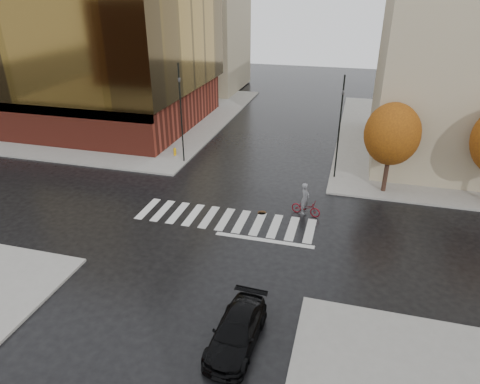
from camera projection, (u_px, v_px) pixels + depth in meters
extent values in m
plane|color=black|center=(223.00, 223.00, 27.35)|extent=(120.00, 120.00, 0.00)
cube|color=gray|center=(107.00, 113.00, 50.52)|extent=(30.00, 30.00, 0.15)
cube|color=silver|center=(225.00, 219.00, 27.78)|extent=(12.00, 3.00, 0.01)
cube|color=maroon|center=(81.00, 101.00, 47.25)|extent=(26.00, 18.00, 4.00)
cube|color=beige|center=(22.00, 107.00, 38.96)|extent=(26.00, 0.40, 1.00)
cube|color=olive|center=(69.00, 23.00, 43.75)|extent=(27.00, 19.00, 12.00)
cube|color=tan|center=(191.00, 13.00, 58.79)|extent=(14.00, 12.00, 20.00)
cylinder|color=black|center=(386.00, 173.00, 30.70)|extent=(0.32, 0.32, 2.80)
ellipsoid|color=#9B510F|center=(392.00, 134.00, 29.42)|extent=(3.80, 3.80, 4.37)
imported|color=black|center=(237.00, 331.00, 17.92)|extent=(2.03, 4.55, 1.30)
imported|color=maroon|center=(306.00, 208.00, 28.10)|extent=(2.10, 1.17, 1.04)
imported|color=gray|center=(305.00, 198.00, 27.83)|extent=(0.68, 0.87, 2.12)
cylinder|color=black|center=(181.00, 114.00, 34.80)|extent=(0.12, 0.12, 8.14)
imported|color=black|center=(179.00, 77.00, 33.51)|extent=(0.23, 0.20, 1.02)
cylinder|color=black|center=(339.00, 128.00, 31.85)|extent=(0.12, 0.12, 7.87)
imported|color=black|center=(343.00, 90.00, 30.60)|extent=(0.22, 0.24, 0.98)
cylinder|color=#DEA00D|center=(175.00, 152.00, 37.62)|extent=(0.23, 0.23, 0.59)
sphere|color=#DEA00D|center=(175.00, 149.00, 37.49)|extent=(0.25, 0.25, 0.25)
cylinder|color=#432B17|center=(262.00, 213.00, 28.57)|extent=(0.63, 0.63, 0.01)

